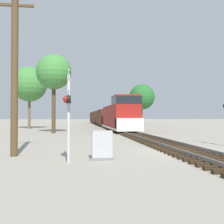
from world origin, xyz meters
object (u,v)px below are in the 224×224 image
object	(u,v)px
freight_train	(103,117)
relay_cabinet	(102,145)
utility_pole	(15,72)
tree_mid_background	(29,84)
tree_deep_background	(142,97)
crossing_signal_near	(68,105)
tree_far_right	(54,73)

from	to	relation	value
freight_train	relay_cabinet	bearing A→B (deg)	-95.69
utility_pole	tree_mid_background	xyz separation A→B (m)	(-4.56, 29.85, 3.02)
relay_cabinet	tree_deep_background	world-z (taller)	tree_deep_background
crossing_signal_near	utility_pole	distance (m)	3.78
tree_far_right	freight_train	bearing A→B (deg)	72.90
crossing_signal_near	tree_far_right	size ratio (longest dim) A/B	0.42
utility_pole	tree_far_right	bearing A→B (deg)	89.00
tree_far_right	relay_cabinet	bearing A→B (deg)	-78.86
crossing_signal_near	tree_far_right	xyz separation A→B (m)	(-2.31, 19.80, 4.61)
relay_cabinet	freight_train	bearing A→B (deg)	84.31
freight_train	utility_pole	size ratio (longest dim) A/B	8.07
crossing_signal_near	freight_train	bearing A→B (deg)	170.61
freight_train	tree_far_right	distance (m)	29.10
freight_train	relay_cabinet	xyz separation A→B (m)	(-4.64, -46.58, -1.18)
relay_cabinet	tree_mid_background	size ratio (longest dim) A/B	0.13
freight_train	tree_far_right	size ratio (longest dim) A/B	7.01
relay_cabinet	tree_far_right	world-z (taller)	tree_far_right
crossing_signal_near	tree_deep_background	size ratio (longest dim) A/B	0.40
freight_train	crossing_signal_near	xyz separation A→B (m)	(-6.11, -47.17, 0.58)
utility_pole	tree_mid_background	size ratio (longest dim) A/B	0.80
crossing_signal_near	relay_cabinet	xyz separation A→B (m)	(1.47, 0.59, -1.76)
utility_pole	tree_far_right	distance (m)	17.88
utility_pole	tree_deep_background	size ratio (longest dim) A/B	0.84
tree_mid_background	utility_pole	bearing A→B (deg)	-81.32
utility_pole	tree_far_right	size ratio (longest dim) A/B	0.87
crossing_signal_near	tree_mid_background	distance (m)	33.15
tree_deep_background	freight_train	bearing A→B (deg)	-174.91
tree_far_right	tree_deep_background	xyz separation A→B (m)	(17.51, 28.18, -0.53)
freight_train	tree_mid_background	bearing A→B (deg)	-131.24
freight_train	crossing_signal_near	bearing A→B (deg)	-97.38
utility_pole	freight_train	bearing A→B (deg)	79.03
freight_train	tree_mid_background	xyz separation A→B (m)	(-13.29, -15.15, 5.26)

